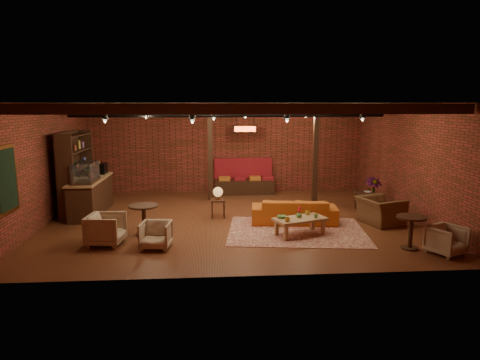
{
  "coord_description": "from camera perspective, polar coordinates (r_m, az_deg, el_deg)",
  "views": [
    {
      "loc": [
        -0.64,
        -11.53,
        3.16
      ],
      "look_at": [
        0.22,
        0.2,
        1.09
      ],
      "focal_mm": 32.0,
      "sensor_mm": 36.0,
      "label": 1
    }
  ],
  "objects": [
    {
      "name": "wall_back",
      "position": [
        15.62,
        -1.81,
        4.25
      ],
      "size": [
        10.0,
        0.02,
        3.2
      ],
      "primitive_type": "cube",
      "color": "brown",
      "rests_on": "ground"
    },
    {
      "name": "ceiling_beams",
      "position": [
        11.55,
        -1.01,
        9.59
      ],
      "size": [
        9.8,
        6.4,
        0.22
      ],
      "primitive_type": null,
      "color": "black",
      "rests_on": "ceiling"
    },
    {
      "name": "floor",
      "position": [
        11.97,
        -0.96,
        -5.32
      ],
      "size": [
        10.0,
        10.0,
        0.0
      ],
      "primitive_type": "plane",
      "color": "#3A1A0E",
      "rests_on": "ground"
    },
    {
      "name": "coffee_table",
      "position": [
        10.59,
        7.92,
        -5.29
      ],
      "size": [
        1.41,
        1.04,
        0.69
      ],
      "rotation": [
        0.0,
        0.0,
        0.36
      ],
      "color": "olive",
      "rests_on": "floor"
    },
    {
      "name": "wall_front",
      "position": [
        7.72,
        0.68,
        -1.68
      ],
      "size": [
        10.0,
        0.02,
        3.2
      ],
      "primitive_type": "cube",
      "color": "brown",
      "rests_on": "ground"
    },
    {
      "name": "armchair_far",
      "position": [
        10.21,
        25.82,
        -7.05
      ],
      "size": [
        0.87,
        0.86,
        0.68
      ],
      "primitive_type": "imported",
      "rotation": [
        0.0,
        0.0,
        0.46
      ],
      "color": "beige",
      "rests_on": "floor"
    },
    {
      "name": "round_table_left",
      "position": [
        10.75,
        -12.71,
        -4.54
      ],
      "size": [
        0.72,
        0.72,
        0.75
      ],
      "color": "black",
      "rests_on": "floor"
    },
    {
      "name": "side_table_lamp",
      "position": [
        12.1,
        -2.96,
        -1.92
      ],
      "size": [
        0.42,
        0.42,
        0.88
      ],
      "rotation": [
        0.0,
        0.0,
        -0.01
      ],
      "color": "black",
      "rests_on": "floor"
    },
    {
      "name": "service_sign",
      "position": [
        14.71,
        0.67,
        6.83
      ],
      "size": [
        0.86,
        0.06,
        0.3
      ],
      "primitive_type": "cube",
      "color": "#FF4519",
      "rests_on": "ceiling"
    },
    {
      "name": "sofa",
      "position": [
        11.67,
        7.22,
        -4.11
      ],
      "size": [
        2.37,
        1.15,
        0.67
      ],
      "primitive_type": "imported",
      "rotation": [
        0.0,
        0.0,
        3.03
      ],
      "color": "#B45319",
      "rests_on": "floor"
    },
    {
      "name": "post_right",
      "position": [
        14.05,
        10.04,
        3.46
      ],
      "size": [
        0.16,
        0.16,
        3.2
      ],
      "primitive_type": "cube",
      "color": "black",
      "rests_on": "ground"
    },
    {
      "name": "plant_tall",
      "position": [
        13.69,
        17.48,
        2.27
      ],
      "size": [
        1.85,
        1.85,
        2.86
      ],
      "primitive_type": "imported",
      "rotation": [
        0.0,
        0.0,
        0.17
      ],
      "color": "#4C7F4C",
      "rests_on": "floor"
    },
    {
      "name": "armchair_right",
      "position": [
        12.07,
        18.21,
        -3.36
      ],
      "size": [
        0.99,
        1.25,
        0.95
      ],
      "primitive_type": "imported",
      "rotation": [
        0.0,
        0.0,
        1.85
      ],
      "color": "brown",
      "rests_on": "floor"
    },
    {
      "name": "wall_right",
      "position": [
        12.93,
        21.74,
        2.35
      ],
      "size": [
        0.02,
        8.0,
        3.2
      ],
      "primitive_type": "cube",
      "color": "brown",
      "rests_on": "ground"
    },
    {
      "name": "plant_counter",
      "position": [
        13.31,
        -18.75,
        1.07
      ],
      "size": [
        0.35,
        0.39,
        0.3
      ],
      "primitive_type": "imported",
      "color": "#337F33",
      "rests_on": "service_counter"
    },
    {
      "name": "armchair_a",
      "position": [
        10.27,
        -17.46,
        -6.1
      ],
      "size": [
        0.8,
        0.84,
        0.79
      ],
      "primitive_type": "imported",
      "rotation": [
        0.0,
        0.0,
        1.46
      ],
      "color": "beige",
      "rests_on": "floor"
    },
    {
      "name": "banquette",
      "position": [
        15.36,
        0.52,
        0.02
      ],
      "size": [
        2.1,
        0.7,
        1.0
      ],
      "primitive_type": null,
      "color": "maroon",
      "rests_on": "ground"
    },
    {
      "name": "chalkboard_menu",
      "position": [
        10.3,
        -28.73,
        0.03
      ],
      "size": [
        0.08,
        0.96,
        1.46
      ],
      "primitive_type": "cube",
      "color": "black",
      "rests_on": "wall_left"
    },
    {
      "name": "rug",
      "position": [
        11.0,
        7.55,
        -6.77
      ],
      "size": [
        3.71,
        3.02,
        0.01
      ],
      "primitive_type": "cube",
      "rotation": [
        0.0,
        0.0,
        -0.13
      ],
      "color": "maroon",
      "rests_on": "floor"
    },
    {
      "name": "round_table_right",
      "position": [
        10.21,
        21.84,
        -5.86
      ],
      "size": [
        0.64,
        0.64,
        0.75
      ],
      "color": "black",
      "rests_on": "floor"
    },
    {
      "name": "side_table_book",
      "position": [
        13.51,
        16.31,
        -1.73
      ],
      "size": [
        0.6,
        0.6,
        0.57
      ],
      "rotation": [
        0.0,
        0.0,
        0.25
      ],
      "color": "black",
      "rests_on": "floor"
    },
    {
      "name": "wall_left",
      "position": [
        12.42,
        -24.69,
        1.86
      ],
      "size": [
        0.02,
        8.0,
        3.2
      ],
      "primitive_type": "cube",
      "color": "brown",
      "rests_on": "ground"
    },
    {
      "name": "post_left",
      "position": [
        14.22,
        -4.0,
        3.66
      ],
      "size": [
        0.16,
        0.16,
        3.2
      ],
      "primitive_type": "cube",
      "color": "black",
      "rests_on": "ground"
    },
    {
      "name": "shelving_hutch",
      "position": [
        13.35,
        -20.93,
        0.88
      ],
      "size": [
        0.52,
        2.0,
        2.4
      ],
      "primitive_type": null,
      "color": "black",
      "rests_on": "ground"
    },
    {
      "name": "armchair_b",
      "position": [
        9.77,
        -11.17,
        -7.04
      ],
      "size": [
        0.71,
        0.68,
        0.66
      ],
      "primitive_type": "imported",
      "rotation": [
        0.0,
        0.0,
        -0.12
      ],
      "color": "beige",
      "rests_on": "floor"
    },
    {
      "name": "ceiling_spotlights",
      "position": [
        11.55,
        -1.01,
        8.5
      ],
      "size": [
        6.4,
        4.4,
        0.28
      ],
      "primitive_type": null,
      "color": "black",
      "rests_on": "ceiling"
    },
    {
      "name": "ceiling_pipe",
      "position": [
        13.15,
        -1.4,
        8.63
      ],
      "size": [
        9.6,
        0.12,
        0.12
      ],
      "primitive_type": "cylinder",
      "rotation": [
        0.0,
        1.57,
        0.0
      ],
      "color": "black",
      "rests_on": "ceiling"
    },
    {
      "name": "service_counter",
      "position": [
        13.21,
        -19.29,
        -0.87
      ],
      "size": [
        0.8,
        2.5,
        1.6
      ],
      "primitive_type": null,
      "color": "black",
      "rests_on": "ground"
    },
    {
      "name": "ceiling",
      "position": [
        11.55,
        -1.01,
        10.18
      ],
      "size": [
        10.0,
        8.0,
        0.02
      ],
      "primitive_type": "cube",
      "color": "black",
      "rests_on": "wall_back"
    }
  ]
}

